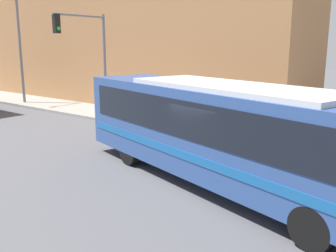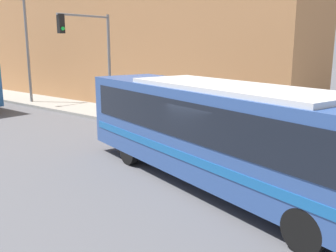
% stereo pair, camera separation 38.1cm
% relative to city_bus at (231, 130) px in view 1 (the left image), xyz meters
% --- Properties ---
extents(ground_plane, '(120.00, 120.00, 0.00)m').
position_rel_city_bus_xyz_m(ground_plane, '(-0.13, 0.26, -1.76)').
color(ground_plane, '#515156').
extents(sidewalk, '(3.26, 70.00, 0.17)m').
position_rel_city_bus_xyz_m(sidewalk, '(6.00, 20.26, -1.68)').
color(sidewalk, gray).
rests_on(sidewalk, ground_plane).
extents(building_facade, '(6.00, 33.84, 12.20)m').
position_rel_city_bus_xyz_m(building_facade, '(10.63, 18.18, 4.34)').
color(building_facade, '#B27A4C').
rests_on(building_facade, ground_plane).
extents(city_bus, '(5.50, 12.27, 3.05)m').
position_rel_city_bus_xyz_m(city_bus, '(0.00, 0.00, 0.00)').
color(city_bus, '#2D4C8C').
rests_on(city_bus, ground_plane).
extents(fire_hydrant, '(0.26, 0.36, 0.70)m').
position_rel_city_bus_xyz_m(fire_hydrant, '(4.97, 3.54, -1.24)').
color(fire_hydrant, '#999999').
rests_on(fire_hydrant, sidewalk).
extents(traffic_light_pole, '(3.28, 0.35, 5.52)m').
position_rel_city_bus_xyz_m(traffic_light_pole, '(4.03, 10.57, 2.19)').
color(traffic_light_pole, slate).
rests_on(traffic_light_pole, sidewalk).
extents(parking_meter, '(0.14, 0.14, 1.39)m').
position_rel_city_bus_xyz_m(parking_meter, '(4.97, 10.90, -0.65)').
color(parking_meter, slate).
rests_on(parking_meter, sidewalk).
extents(street_lamp, '(2.47, 0.28, 7.00)m').
position_rel_city_bus_xyz_m(street_lamp, '(4.90, 18.99, 2.57)').
color(street_lamp, slate).
rests_on(street_lamp, sidewalk).
extents(pedestrian_near_corner, '(0.34, 0.34, 1.75)m').
position_rel_city_bus_xyz_m(pedestrian_near_corner, '(5.92, 3.31, -0.70)').
color(pedestrian_near_corner, '#47382D').
rests_on(pedestrian_near_corner, sidewalk).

